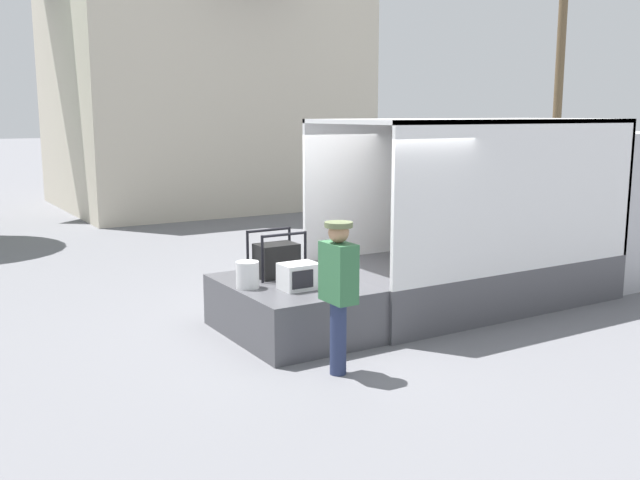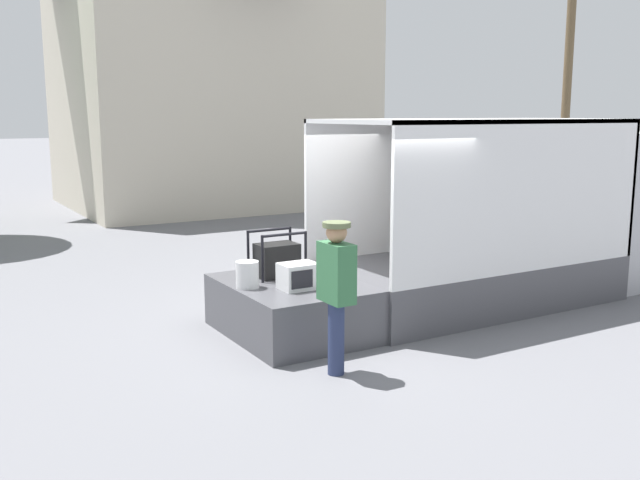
{
  "view_description": "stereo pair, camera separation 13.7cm",
  "coord_description": "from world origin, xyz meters",
  "px_view_note": "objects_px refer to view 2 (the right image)",
  "views": [
    {
      "loc": [
        -5.07,
        -7.72,
        2.8
      ],
      "look_at": [
        -0.49,
        -0.2,
        1.23
      ],
      "focal_mm": 40.0,
      "sensor_mm": 36.0,
      "label": 1
    },
    {
      "loc": [
        -4.95,
        -7.79,
        2.8
      ],
      "look_at": [
        -0.49,
        -0.2,
        1.23
      ],
      "focal_mm": 40.0,
      "sensor_mm": 36.0,
      "label": 2
    }
  ],
  "objects_px": {
    "worker_person": "(336,282)",
    "orange_bucket": "(247,275)",
    "box_truck": "(549,229)",
    "microwave": "(298,276)",
    "portable_generator": "(278,259)",
    "utility_pole": "(568,64)"
  },
  "relations": [
    {
      "from": "box_truck",
      "to": "microwave",
      "type": "bearing_deg",
      "value": -175.81
    },
    {
      "from": "orange_bucket",
      "to": "worker_person",
      "type": "relative_size",
      "value": 0.2
    },
    {
      "from": "box_truck",
      "to": "portable_generator",
      "type": "relative_size",
      "value": 9.46
    },
    {
      "from": "worker_person",
      "to": "microwave",
      "type": "bearing_deg",
      "value": 81.3
    },
    {
      "from": "microwave",
      "to": "utility_pole",
      "type": "distance_m",
      "value": 17.42
    },
    {
      "from": "portable_generator",
      "to": "box_truck",
      "type": "bearing_deg",
      "value": -4.69
    },
    {
      "from": "orange_bucket",
      "to": "utility_pole",
      "type": "xyz_separation_m",
      "value": [
        15.18,
        8.35,
        3.5
      ]
    },
    {
      "from": "portable_generator",
      "to": "orange_bucket",
      "type": "distance_m",
      "value": 0.71
    },
    {
      "from": "orange_bucket",
      "to": "worker_person",
      "type": "height_order",
      "value": "worker_person"
    },
    {
      "from": "worker_person",
      "to": "orange_bucket",
      "type": "bearing_deg",
      "value": 102.18
    },
    {
      "from": "orange_bucket",
      "to": "utility_pole",
      "type": "relative_size",
      "value": 0.04
    },
    {
      "from": "orange_bucket",
      "to": "box_truck",
      "type": "bearing_deg",
      "value": -0.28
    },
    {
      "from": "box_truck",
      "to": "orange_bucket",
      "type": "height_order",
      "value": "box_truck"
    },
    {
      "from": "portable_generator",
      "to": "utility_pole",
      "type": "xyz_separation_m",
      "value": [
        14.57,
        7.99,
        3.44
      ]
    },
    {
      "from": "box_truck",
      "to": "microwave",
      "type": "height_order",
      "value": "box_truck"
    },
    {
      "from": "microwave",
      "to": "portable_generator",
      "type": "relative_size",
      "value": 0.68
    },
    {
      "from": "microwave",
      "to": "worker_person",
      "type": "distance_m",
      "value": 1.2
    },
    {
      "from": "box_truck",
      "to": "utility_pole",
      "type": "height_order",
      "value": "utility_pole"
    },
    {
      "from": "orange_bucket",
      "to": "portable_generator",
      "type": "bearing_deg",
      "value": 30.32
    },
    {
      "from": "box_truck",
      "to": "orange_bucket",
      "type": "distance_m",
      "value": 5.26
    },
    {
      "from": "portable_generator",
      "to": "orange_bucket",
      "type": "bearing_deg",
      "value": -149.68
    },
    {
      "from": "box_truck",
      "to": "portable_generator",
      "type": "bearing_deg",
      "value": 175.31
    }
  ]
}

